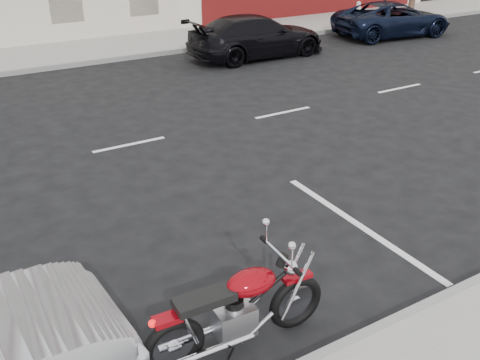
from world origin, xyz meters
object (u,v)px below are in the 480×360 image
(motorcycle, at_px, (298,291))
(suv_far, at_px, (393,19))
(fire_hydrant, at_px, (358,9))
(car_far, at_px, (257,36))

(motorcycle, distance_m, suv_far, 17.58)
(fire_hydrant, height_order, car_far, car_far)
(fire_hydrant, distance_m, suv_far, 3.36)
(car_far, bearing_deg, suv_far, -89.24)
(suv_far, relative_size, car_far, 0.99)
(fire_hydrant, relative_size, suv_far, 0.15)
(fire_hydrant, xyz_separation_m, motorcycle, (-14.21, -14.85, -0.02))
(motorcycle, relative_size, suv_far, 0.47)
(fire_hydrant, bearing_deg, suv_far, -108.52)
(car_far, bearing_deg, motorcycle, 149.21)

